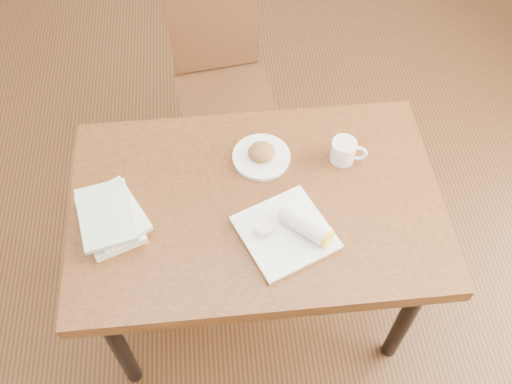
{
  "coord_description": "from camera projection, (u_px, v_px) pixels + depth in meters",
  "views": [
    {
      "loc": [
        -0.11,
        -1.08,
        2.35
      ],
      "look_at": [
        0.0,
        0.0,
        0.8
      ],
      "focal_mm": 40.0,
      "sensor_mm": 36.0,
      "label": 1
    }
  ],
  "objects": [
    {
      "name": "chair_far",
      "position": [
        221.0,
        74.0,
        2.58
      ],
      "size": [
        0.47,
        0.47,
        0.95
      ],
      "color": "#4C2915",
      "rests_on": "ground"
    },
    {
      "name": "plate_burrito",
      "position": [
        291.0,
        230.0,
        1.83
      ],
      "size": [
        0.36,
        0.36,
        0.09
      ],
      "color": "white",
      "rests_on": "table"
    },
    {
      "name": "table",
      "position": [
        256.0,
        214.0,
        2.0
      ],
      "size": [
        1.26,
        0.81,
        0.75
      ],
      "color": "brown",
      "rests_on": "ground"
    },
    {
      "name": "plate_scone",
      "position": [
        261.0,
        155.0,
        2.02
      ],
      "size": [
        0.21,
        0.21,
        0.07
      ],
      "color": "white",
      "rests_on": "table"
    },
    {
      "name": "coffee_mug",
      "position": [
        344.0,
        151.0,
        2.0
      ],
      "size": [
        0.13,
        0.09,
        0.09
      ],
      "color": "white",
      "rests_on": "table"
    },
    {
      "name": "ground",
      "position": [
        256.0,
        295.0,
        2.55
      ],
      "size": [
        4.0,
        5.0,
        0.01
      ],
      "primitive_type": "cube",
      "color": "#472814",
      "rests_on": "ground"
    },
    {
      "name": "book_stack",
      "position": [
        110.0,
        217.0,
        1.86
      ],
      "size": [
        0.27,
        0.3,
        0.07
      ],
      "color": "white",
      "rests_on": "table"
    }
  ]
}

